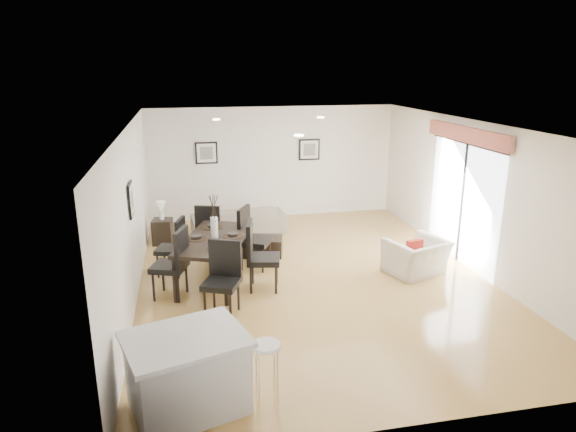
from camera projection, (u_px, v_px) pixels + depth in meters
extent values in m
plane|color=tan|center=(313.00, 278.00, 9.13)|extent=(8.00, 8.00, 0.00)
cube|color=white|center=(273.00, 163.00, 12.51)|extent=(6.00, 0.04, 2.70)
cube|color=white|center=(416.00, 310.00, 4.99)|extent=(6.00, 0.04, 2.70)
cube|color=white|center=(132.00, 215.00, 8.17)|extent=(0.04, 8.00, 2.70)
cube|color=white|center=(473.00, 196.00, 9.33)|extent=(0.04, 8.00, 2.70)
cube|color=white|center=(315.00, 125.00, 8.37)|extent=(6.00, 8.00, 0.02)
imported|color=gray|center=(238.00, 219.00, 11.54)|extent=(2.13, 0.97, 0.61)
imported|color=beige|center=(416.00, 257.00, 9.23)|extent=(1.22, 1.14, 0.64)
imported|color=#3F5C27|center=(564.00, 228.00, 10.92)|extent=(0.44, 0.44, 0.63)
cube|color=black|center=(215.00, 239.00, 8.78)|extent=(1.55, 2.14, 0.06)
cylinder|color=black|center=(175.00, 281.00, 8.09)|extent=(0.07, 0.07, 0.74)
cylinder|color=black|center=(207.00, 243.00, 9.80)|extent=(0.07, 0.07, 0.74)
cylinder|color=black|center=(226.00, 284.00, 7.99)|extent=(0.07, 0.07, 0.74)
cylinder|color=black|center=(250.00, 245.00, 9.69)|extent=(0.07, 0.07, 0.74)
cube|color=black|center=(169.00, 267.00, 8.25)|extent=(0.67, 0.67, 0.09)
cube|color=black|center=(182.00, 248.00, 8.13)|extent=(0.24, 0.52, 0.63)
cylinder|color=black|center=(163.00, 277.00, 8.55)|extent=(0.04, 0.04, 0.48)
cylinder|color=black|center=(187.00, 279.00, 8.50)|extent=(0.04, 0.04, 0.48)
cylinder|color=black|center=(154.00, 287.00, 8.16)|extent=(0.04, 0.04, 0.48)
cylinder|color=black|center=(178.00, 289.00, 8.11)|extent=(0.04, 0.04, 0.48)
cube|color=black|center=(170.00, 250.00, 9.17)|extent=(0.58, 0.58, 0.08)
cube|color=black|center=(181.00, 234.00, 9.07)|extent=(0.19, 0.47, 0.56)
cylinder|color=black|center=(165.00, 259.00, 9.43)|extent=(0.04, 0.04, 0.43)
cylinder|color=black|center=(184.00, 259.00, 9.40)|extent=(0.04, 0.04, 0.43)
cylinder|color=black|center=(158.00, 266.00, 9.08)|extent=(0.04, 0.04, 0.43)
cylinder|color=black|center=(178.00, 267.00, 9.05)|extent=(0.04, 0.04, 0.43)
cube|color=black|center=(264.00, 259.00, 8.55)|extent=(0.62, 0.62, 0.09)
cube|color=black|center=(250.00, 240.00, 8.45)|extent=(0.17, 0.53, 0.63)
cylinder|color=black|center=(276.00, 280.00, 8.43)|extent=(0.04, 0.04, 0.48)
cylinder|color=black|center=(251.00, 280.00, 8.43)|extent=(0.04, 0.04, 0.48)
cylinder|color=black|center=(277.00, 271.00, 8.83)|extent=(0.04, 0.04, 0.48)
cylinder|color=black|center=(253.00, 271.00, 8.83)|extent=(0.04, 0.04, 0.48)
cube|color=black|center=(256.00, 241.00, 9.45)|extent=(0.70, 0.70, 0.09)
cube|color=black|center=(244.00, 224.00, 9.42)|extent=(0.30, 0.49, 0.62)
cylinder|color=black|center=(263.00, 261.00, 9.29)|extent=(0.04, 0.04, 0.47)
cylinder|color=black|center=(242.00, 258.00, 9.40)|extent=(0.04, 0.04, 0.47)
cylinder|color=black|center=(270.00, 253.00, 9.67)|extent=(0.04, 0.04, 0.47)
cylinder|color=black|center=(249.00, 251.00, 9.77)|extent=(0.04, 0.04, 0.47)
cube|color=black|center=(221.00, 284.00, 7.65)|extent=(0.66, 0.66, 0.09)
cube|color=black|center=(225.00, 259.00, 7.77)|extent=(0.49, 0.26, 0.60)
cylinder|color=black|center=(205.00, 305.00, 7.58)|extent=(0.04, 0.04, 0.46)
cylinder|color=black|center=(214.00, 294.00, 7.95)|extent=(0.04, 0.04, 0.46)
cylinder|color=black|center=(230.00, 307.00, 7.50)|extent=(0.04, 0.04, 0.46)
cylinder|color=black|center=(238.00, 296.00, 7.87)|extent=(0.04, 0.04, 0.46)
cube|color=black|center=(211.00, 232.00, 10.07)|extent=(0.61, 0.61, 0.08)
cube|color=black|center=(208.00, 221.00, 9.78)|extent=(0.48, 0.21, 0.58)
cylinder|color=black|center=(223.00, 242.00, 10.31)|extent=(0.04, 0.04, 0.44)
cylinder|color=black|center=(219.00, 249.00, 9.94)|extent=(0.04, 0.04, 0.44)
cylinder|color=black|center=(205.00, 241.00, 10.34)|extent=(0.04, 0.04, 0.44)
cylinder|color=black|center=(200.00, 248.00, 9.98)|extent=(0.04, 0.04, 0.44)
cylinder|color=white|center=(214.00, 228.00, 8.72)|extent=(0.12, 0.12, 0.36)
cylinder|color=#322316|center=(233.00, 236.00, 8.83)|extent=(0.35, 0.35, 0.01)
cylinder|color=black|center=(233.00, 234.00, 8.82)|extent=(0.19, 0.19, 0.05)
cylinder|color=#322316|center=(213.00, 227.00, 9.31)|extent=(0.35, 0.35, 0.01)
cylinder|color=black|center=(213.00, 226.00, 9.30)|extent=(0.19, 0.19, 0.05)
cylinder|color=#322316|center=(196.00, 239.00, 8.71)|extent=(0.35, 0.35, 0.01)
cylinder|color=black|center=(196.00, 237.00, 8.70)|extent=(0.19, 0.19, 0.05)
cylinder|color=#322316|center=(217.00, 249.00, 8.23)|extent=(0.35, 0.35, 0.01)
cylinder|color=black|center=(217.00, 247.00, 8.22)|extent=(0.19, 0.19, 0.05)
cube|color=black|center=(260.00, 246.00, 10.20)|extent=(1.00, 0.73, 0.36)
cube|color=black|center=(163.00, 232.00, 10.82)|extent=(0.45, 0.45, 0.53)
cylinder|color=white|center=(162.00, 216.00, 10.72)|extent=(0.09, 0.09, 0.17)
cone|color=white|center=(161.00, 207.00, 10.66)|extent=(0.20, 0.20, 0.22)
cube|color=maroon|center=(414.00, 248.00, 9.07)|extent=(0.32, 0.17, 0.31)
cube|color=silver|center=(187.00, 375.00, 5.55)|extent=(1.36, 1.17, 0.82)
cube|color=silver|center=(185.00, 339.00, 5.43)|extent=(1.48, 1.29, 0.06)
cylinder|color=white|center=(266.00, 346.00, 5.65)|extent=(0.32, 0.32, 0.05)
cylinder|color=silver|center=(274.00, 366.00, 5.86)|extent=(0.02, 0.02, 0.67)
cylinder|color=silver|center=(256.00, 368.00, 5.82)|extent=(0.02, 0.02, 0.67)
cylinder|color=silver|center=(259.00, 379.00, 5.62)|extent=(0.02, 0.02, 0.67)
cylinder|color=silver|center=(278.00, 376.00, 5.66)|extent=(0.02, 0.02, 0.67)
cube|color=black|center=(206.00, 153.00, 12.09)|extent=(0.52, 0.03, 0.52)
cube|color=white|center=(206.00, 153.00, 12.09)|extent=(0.44, 0.04, 0.44)
cube|color=#53534F|center=(206.00, 153.00, 12.09)|extent=(0.30, 0.04, 0.30)
cube|color=black|center=(309.00, 150.00, 12.57)|extent=(0.52, 0.03, 0.52)
cube|color=white|center=(309.00, 150.00, 12.57)|extent=(0.44, 0.04, 0.44)
cube|color=#53534F|center=(309.00, 150.00, 12.57)|extent=(0.30, 0.04, 0.30)
cube|color=black|center=(131.00, 199.00, 7.90)|extent=(0.03, 0.52, 0.52)
cube|color=white|center=(131.00, 199.00, 7.90)|extent=(0.04, 0.44, 0.44)
cube|color=#53534F|center=(131.00, 199.00, 7.90)|extent=(0.04, 0.30, 0.30)
cube|color=white|center=(463.00, 204.00, 9.67)|extent=(0.02, 2.40, 2.25)
cube|color=black|center=(462.00, 204.00, 9.67)|extent=(0.03, 0.05, 2.25)
cube|color=black|center=(468.00, 143.00, 9.35)|extent=(0.03, 2.50, 0.05)
cube|color=maroon|center=(467.00, 134.00, 9.29)|extent=(0.10, 2.70, 0.28)
plane|color=gray|center=(548.00, 252.00, 10.38)|extent=(6.00, 6.00, 0.00)
cube|color=brown|center=(525.00, 177.00, 12.56)|extent=(0.35, 0.35, 2.00)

